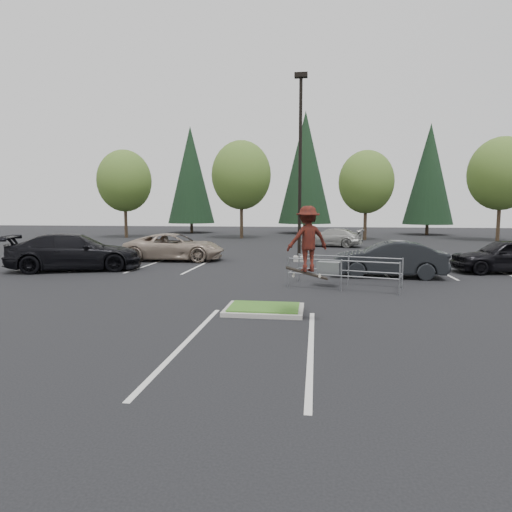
# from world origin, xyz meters

# --- Properties ---
(ground) EXTENTS (120.00, 120.00, 0.00)m
(ground) POSITION_xyz_m (0.00, 0.00, 0.00)
(ground) COLOR black
(ground) RESTS_ON ground
(grass_median) EXTENTS (2.20, 1.60, 0.16)m
(grass_median) POSITION_xyz_m (0.00, 0.00, 0.08)
(grass_median) COLOR gray
(grass_median) RESTS_ON ground
(stall_lines) EXTENTS (22.62, 17.60, 0.01)m
(stall_lines) POSITION_xyz_m (-1.35, 6.02, 0.00)
(stall_lines) COLOR silver
(stall_lines) RESTS_ON ground
(light_pole) EXTENTS (0.70, 0.60, 10.12)m
(light_pole) POSITION_xyz_m (0.50, 12.00, 4.56)
(light_pole) COLOR gray
(light_pole) RESTS_ON ground
(decid_a) EXTENTS (5.44, 5.44, 8.91)m
(decid_a) POSITION_xyz_m (-18.01, 30.03, 5.58)
(decid_a) COLOR #38281C
(decid_a) RESTS_ON ground
(decid_b) EXTENTS (5.89, 5.89, 9.64)m
(decid_b) POSITION_xyz_m (-6.01, 30.53, 6.04)
(decid_b) COLOR #38281C
(decid_b) RESTS_ON ground
(decid_c) EXTENTS (5.12, 5.12, 8.38)m
(decid_c) POSITION_xyz_m (5.99, 29.83, 5.25)
(decid_c) COLOR #38281C
(decid_c) RESTS_ON ground
(decid_d) EXTENTS (5.76, 5.76, 9.43)m
(decid_d) POSITION_xyz_m (17.99, 30.33, 5.91)
(decid_d) COLOR #38281C
(decid_d) RESTS_ON ground
(conif_a) EXTENTS (5.72, 5.72, 13.00)m
(conif_a) POSITION_xyz_m (-14.00, 40.00, 7.10)
(conif_a) COLOR #38281C
(conif_a) RESTS_ON ground
(conif_b) EXTENTS (6.38, 6.38, 14.50)m
(conif_b) POSITION_xyz_m (0.00, 40.50, 7.85)
(conif_b) COLOR #38281C
(conif_b) RESTS_ON ground
(conif_c) EXTENTS (5.50, 5.50, 12.50)m
(conif_c) POSITION_xyz_m (14.00, 39.50, 6.85)
(conif_c) COLOR #38281C
(conif_c) RESTS_ON ground
(cart_corral) EXTENTS (4.21, 2.38, 1.13)m
(cart_corral) POSITION_xyz_m (2.06, 4.23, 0.71)
(cart_corral) COLOR gray
(cart_corral) RESTS_ON ground
(skateboarder) EXTENTS (1.22, 1.00, 1.85)m
(skateboarder) POSITION_xyz_m (1.20, -1.00, 2.14)
(skateboarder) COLOR black
(skateboarder) RESTS_ON ground
(car_l_tan) EXTENTS (5.66, 2.85, 1.54)m
(car_l_tan) POSITION_xyz_m (-6.50, 11.50, 0.77)
(car_l_tan) COLOR gray
(car_l_tan) RESTS_ON ground
(car_l_black) EXTENTS (6.50, 4.34, 1.75)m
(car_l_black) POSITION_xyz_m (-10.00, 7.00, 0.87)
(car_l_black) COLOR black
(car_l_black) RESTS_ON ground
(car_r_charc) EXTENTS (4.75, 1.84, 1.54)m
(car_r_charc) POSITION_xyz_m (4.50, 7.00, 0.77)
(car_r_charc) COLOR black
(car_r_charc) RESTS_ON ground
(car_r_black) EXTENTS (4.80, 2.32, 1.58)m
(car_r_black) POSITION_xyz_m (10.00, 8.91, 0.79)
(car_r_black) COLOR black
(car_r_black) RESTS_ON ground
(car_far_silver) EXTENTS (5.21, 3.14, 1.41)m
(car_far_silver) POSITION_xyz_m (2.63, 22.00, 0.71)
(car_far_silver) COLOR #A6A6A1
(car_far_silver) RESTS_ON ground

